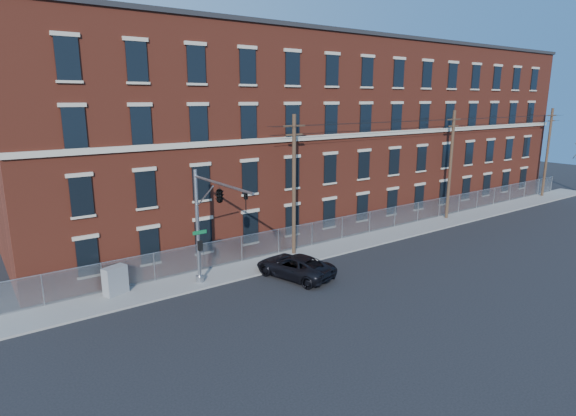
# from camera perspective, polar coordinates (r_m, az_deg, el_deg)

# --- Properties ---
(ground) EXTENTS (140.00, 140.00, 0.00)m
(ground) POSITION_cam_1_polar(r_m,az_deg,el_deg) (29.32, 4.08, -9.25)
(ground) COLOR black
(ground) RESTS_ON ground
(sidewalk) EXTENTS (65.00, 3.00, 0.12)m
(sidewalk) POSITION_cam_1_polar(r_m,az_deg,el_deg) (40.66, 12.67, -3.03)
(sidewalk) COLOR gray
(sidewalk) RESTS_ON ground
(mill_building) EXTENTS (55.30, 14.32, 16.30)m
(mill_building) POSITION_cam_1_polar(r_m,az_deg,el_deg) (45.60, 4.72, 9.31)
(mill_building) COLOR maroon
(mill_building) RESTS_ON ground
(chain_link_fence) EXTENTS (59.06, 0.06, 1.85)m
(chain_link_fence) POSITION_cam_1_polar(r_m,az_deg,el_deg) (41.24, 11.40, -1.30)
(chain_link_fence) COLOR #A5A8AD
(chain_link_fence) RESTS_ON ground
(traffic_signal_mast) EXTENTS (0.90, 6.75, 7.00)m
(traffic_signal_mast) POSITION_cam_1_polar(r_m,az_deg,el_deg) (26.28, -8.94, 0.31)
(traffic_signal_mast) COLOR #9EA0A5
(traffic_signal_mast) RESTS_ON ground
(utility_pole_near) EXTENTS (1.80, 0.28, 10.00)m
(utility_pole_near) POSITION_cam_1_polar(r_m,az_deg,el_deg) (33.27, 0.73, 3.07)
(utility_pole_near) COLOR #433121
(utility_pole_near) RESTS_ON ground
(utility_pole_mid) EXTENTS (1.80, 0.28, 10.00)m
(utility_pole_mid) POSITION_cam_1_polar(r_m,az_deg,el_deg) (46.15, 19.12, 5.17)
(utility_pole_mid) COLOR #433121
(utility_pole_mid) RESTS_ON ground
(utility_pole_far) EXTENTS (1.80, 0.28, 10.00)m
(utility_pole_far) POSITION_cam_1_polar(r_m,az_deg,el_deg) (61.66, 28.96, 6.09)
(utility_pole_far) COLOR #433121
(utility_pole_far) RESTS_ON ground
(overhead_wires) EXTENTS (40.00, 0.62, 0.62)m
(overhead_wires) POSITION_cam_1_polar(r_m,az_deg,el_deg) (45.83, 19.48, 9.85)
(overhead_wires) COLOR black
(overhead_wires) RESTS_ON ground
(pickup_truck) EXTENTS (3.74, 5.76, 1.47)m
(pickup_truck) POSITION_cam_1_polar(r_m,az_deg,el_deg) (30.17, 0.82, -7.05)
(pickup_truck) COLOR black
(pickup_truck) RESTS_ON ground
(utility_cabinet) EXTENTS (1.47, 1.06, 1.65)m
(utility_cabinet) POSITION_cam_1_polar(r_m,az_deg,el_deg) (29.10, -20.23, -8.24)
(utility_cabinet) COLOR slate
(utility_cabinet) RESTS_ON sidewalk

